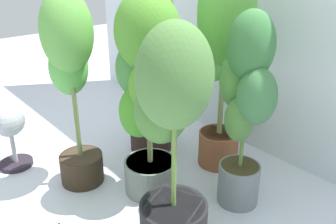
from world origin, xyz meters
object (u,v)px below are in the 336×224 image
Objects in this scene: potted_plant_back_right at (245,101)px; potted_plant_back_center at (222,46)px; potted_plant_center at (147,82)px; potted_plant_front_left at (71,73)px; potted_plant_back_left at (149,53)px; floor_fan at (9,127)px; potted_plant_front_right at (172,135)px.

potted_plant_back_right is 0.84× the size of potted_plant_back_center.
potted_plant_back_center is at bearing 86.29° from potted_plant_center.
potted_plant_back_center is (-0.32, 0.19, 0.15)m from potted_plant_back_right.
potted_plant_center is 1.00× the size of potted_plant_front_left.
potted_plant_back_right is (0.66, 0.48, -0.06)m from potted_plant_front_left.
potted_plant_center is at bearing -142.81° from potted_plant_back_right.
potted_plant_front_left is (-0.31, -0.21, 0.01)m from potted_plant_center.
potted_plant_back_left is 0.90× the size of potted_plant_back_center.
potted_plant_front_left is 0.89× the size of potted_plant_back_center.
potted_plant_back_left reaches higher than floor_fan.
potted_plant_center is 0.38m from potted_plant_front_left.
potted_plant_back_left is 0.42m from potted_plant_back_center.
potted_plant_back_left is at bearing -153.16° from potted_plant_back_center.
potted_plant_back_center is at bearing 117.79° from potted_plant_front_right.
potted_plant_back_center is (0.36, 0.18, 0.08)m from potted_plant_back_left.
potted_plant_center is 0.40m from potted_plant_front_right.
floor_fan is (-1.02, -0.27, -0.26)m from potted_plant_front_right.
potted_plant_front_left is at bearing -145.47° from potted_plant_center.
potted_plant_back_right reaches higher than floor_fan.
potted_plant_front_right reaches higher than floor_fan.
potted_plant_back_center reaches higher than potted_plant_center.
potted_plant_center is 0.86m from floor_fan.
potted_plant_back_left is 1.08× the size of potted_plant_back_right.
potted_plant_front_right is at bearing 4.44° from potted_plant_front_left.
potted_plant_front_left is 0.81m from potted_plant_back_right.
potted_plant_front_right is at bearing -62.21° from potted_plant_back_center.
potted_plant_back_left reaches higher than potted_plant_front_left.
potted_plant_front_left is at bearing -144.04° from potted_plant_back_right.
potted_plant_back_left is 0.48m from potted_plant_front_left.
floor_fan is (-0.66, -0.44, -0.33)m from potted_plant_center.
potted_plant_center reaches higher than floor_fan.
potted_plant_front_left is at bearing -158.26° from floor_fan.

